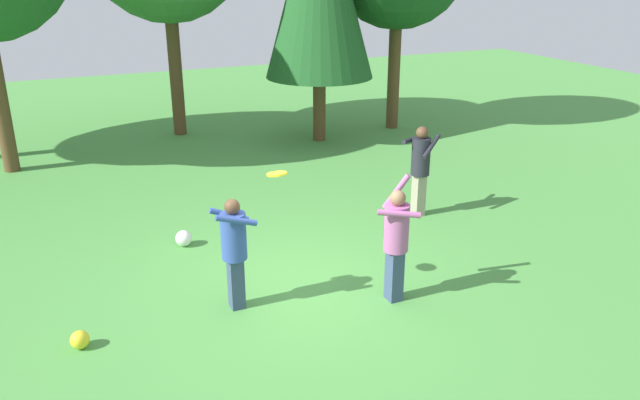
{
  "coord_description": "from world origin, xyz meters",
  "views": [
    {
      "loc": [
        -2.98,
        -7.52,
        4.47
      ],
      "look_at": [
        0.67,
        0.65,
        1.05
      ],
      "focal_mm": 35.41,
      "sensor_mm": 36.0,
      "label": 1
    }
  ],
  "objects_px": {
    "person_thrower": "(396,236)",
    "ball_white": "(184,238)",
    "person_catcher": "(234,245)",
    "frisbee": "(277,174)",
    "ball_yellow": "(80,340)",
    "person_bystander": "(420,163)"
  },
  "relations": [
    {
      "from": "person_thrower",
      "to": "ball_white",
      "type": "bearing_deg",
      "value": -27.42
    },
    {
      "from": "person_catcher",
      "to": "frisbee",
      "type": "xyz_separation_m",
      "value": [
        0.62,
        -0.03,
        0.92
      ]
    },
    {
      "from": "person_catcher",
      "to": "ball_yellow",
      "type": "xyz_separation_m",
      "value": [
        -2.05,
        -0.17,
        -0.82
      ]
    },
    {
      "from": "person_thrower",
      "to": "person_bystander",
      "type": "height_order",
      "value": "person_thrower"
    },
    {
      "from": "frisbee",
      "to": "ball_white",
      "type": "height_order",
      "value": "frisbee"
    },
    {
      "from": "ball_white",
      "to": "ball_yellow",
      "type": "distance_m",
      "value": 3.04
    },
    {
      "from": "person_catcher",
      "to": "frisbee",
      "type": "bearing_deg",
      "value": -0.0
    },
    {
      "from": "ball_white",
      "to": "person_bystander",
      "type": "bearing_deg",
      "value": -5.55
    },
    {
      "from": "person_catcher",
      "to": "ball_white",
      "type": "height_order",
      "value": "person_catcher"
    },
    {
      "from": "person_catcher",
      "to": "person_bystander",
      "type": "relative_size",
      "value": 0.93
    },
    {
      "from": "person_thrower",
      "to": "person_bystander",
      "type": "bearing_deg",
      "value": -103.46
    },
    {
      "from": "frisbee",
      "to": "ball_white",
      "type": "xyz_separation_m",
      "value": [
        -0.84,
        2.29,
        -1.71
      ]
    },
    {
      "from": "frisbee",
      "to": "ball_yellow",
      "type": "distance_m",
      "value": 3.18
    },
    {
      "from": "person_thrower",
      "to": "person_catcher",
      "type": "bearing_deg",
      "value": 6.14
    },
    {
      "from": "person_thrower",
      "to": "person_catcher",
      "type": "height_order",
      "value": "person_thrower"
    },
    {
      "from": "person_thrower",
      "to": "person_bystander",
      "type": "xyz_separation_m",
      "value": [
        2.01,
        2.54,
        0.04
      ]
    },
    {
      "from": "person_catcher",
      "to": "frisbee",
      "type": "distance_m",
      "value": 1.11
    },
    {
      "from": "ball_yellow",
      "to": "person_catcher",
      "type": "bearing_deg",
      "value": 4.73
    },
    {
      "from": "person_catcher",
      "to": "person_bystander",
      "type": "distance_m",
      "value": 4.47
    },
    {
      "from": "person_thrower",
      "to": "frisbee",
      "type": "bearing_deg",
      "value": 0.0
    },
    {
      "from": "ball_yellow",
      "to": "ball_white",
      "type": "bearing_deg",
      "value": 53.1
    },
    {
      "from": "person_thrower",
      "to": "ball_yellow",
      "type": "height_order",
      "value": "person_thrower"
    }
  ]
}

